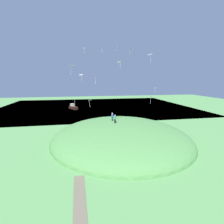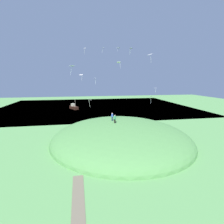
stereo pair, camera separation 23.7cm
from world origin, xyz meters
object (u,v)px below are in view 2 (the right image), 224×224
Objects in this scene: kite_3 at (155,88)px; kite_8 at (103,48)px; kite_5 at (150,55)px; kite_9 at (81,75)px; kite_10 at (131,49)px; kite_0 at (119,63)px; person_on_hilltop at (115,118)px; kite_1 at (95,79)px; kite_2 at (90,100)px; person_near_shore at (112,116)px; kite_7 at (151,97)px; kite_11 at (118,48)px; kite_6 at (85,49)px; kite_4 at (72,66)px; boat_on_lake at (74,107)px.

kite_8 is (-4.46, -13.11, 10.23)m from kite_3.
kite_5 is 16.40m from kite_9.
kite_0 is at bearing -23.80° from kite_10.
kite_5 is at bearing -111.03° from person_on_hilltop.
kite_2 is (2.79, -1.45, -4.55)m from kite_1.
person_near_shore is 9.67m from kite_1.
person_on_hilltop is 1.05× the size of kite_2.
kite_7 is 18.28m from kite_8.
person_near_shore is 1.21× the size of kite_11.
kite_10 is (-17.86, 8.09, 15.88)m from person_on_hilltop.
person_on_hilltop is 1.27× the size of kite_1.
kite_3 is 0.80× the size of kite_10.
kite_6 is 11.56m from kite_9.
kite_4 is at bearing -19.63° from kite_6.
kite_3 is (27.26, 22.29, 8.72)m from boat_on_lake.
kite_4 reaches higher than kite_7.
kite_3 reaches higher than person_on_hilltop.
kite_4 reaches higher than person_near_shore.
person_near_shore is at bearing -68.74° from kite_5.
kite_3 is 19.20m from kite_9.
kite_1 is at bearing -141.10° from kite_0.
kite_11 reaches higher than kite_7.
kite_9 is at bearing -23.38° from person_on_hilltop.
kite_8 is at bearing -99.74° from kite_7.
kite_11 is (-20.36, 5.60, 16.72)m from person_near_shore.
kite_7 is (-2.60, 20.82, -7.73)m from kite_4.
kite_4 is at bearing -130.91° from kite_0.
kite_7 is at bearing 97.11° from kite_4.
kite_5 is 17.69m from kite_11.
person_near_shore reaches higher than person_on_hilltop.
kite_9 is at bearing -63.43° from kite_10.
kite_5 reaches higher than person_on_hilltop.
boat_on_lake is 4.12× the size of kite_0.
kite_9 reaches higher than kite_1.
kite_0 is (35.69, 10.63, 14.21)m from boat_on_lake.
kite_10 is at bearing -169.34° from boat_on_lake.
person_on_hilltop is 14.88m from kite_9.
kite_6 is at bearing -135.76° from kite_5.
kite_1 is at bearing -46.75° from kite_10.
kite_7 is 1.62× the size of kite_11.
kite_11 is (15.58, 14.88, 20.44)m from boat_on_lake.
kite_5 is (1.95, 11.84, 5.10)m from kite_1.
kite_2 is (-4.63, -4.46, 2.93)m from person_on_hilltop.
kite_10 is at bearing 108.29° from kite_8.
kite_0 is at bearing -4.50° from person_near_shore.
kite_8 is 0.88× the size of kite_11.
boat_on_lake is 3.09× the size of person_on_hilltop.
kite_0 is 0.95× the size of kite_1.
kite_11 is at bearing -147.62° from kite_3.
kite_4 is 11.23m from kite_6.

